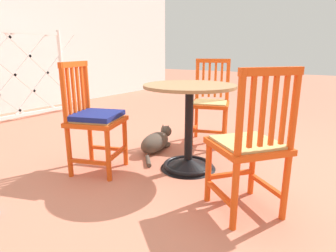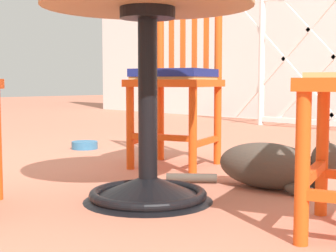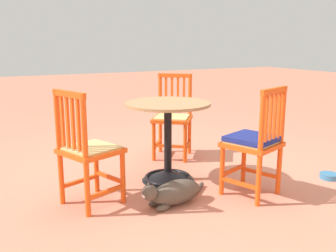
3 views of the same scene
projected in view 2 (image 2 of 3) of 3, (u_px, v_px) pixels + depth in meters
name	position (u px, v px, depth m)	size (l,w,h in m)	color
ground_plane	(72.00, 205.00, 1.80)	(24.00, 24.00, 0.00)	#C6755B
cafe_table	(148.00, 124.00, 1.83)	(0.76, 0.76, 0.73)	black
orange_chair_by_planter	(177.00, 80.00, 2.59)	(0.51, 0.51, 0.91)	#E04C14
tabby_cat	(275.00, 167.00, 2.04)	(0.70, 0.36, 0.23)	#4C4238
pet_water_bowl	(85.00, 145.00, 3.29)	(0.17, 0.17, 0.05)	teal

